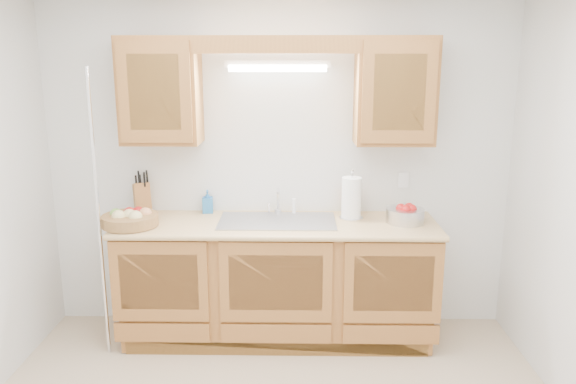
{
  "coord_description": "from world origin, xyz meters",
  "views": [
    {
      "loc": [
        0.14,
        -2.69,
        2.05
      ],
      "look_at": [
        0.08,
        0.85,
        1.2
      ],
      "focal_mm": 35.0,
      "sensor_mm": 36.0,
      "label": 1
    }
  ],
  "objects_px": {
    "fruit_basket": "(130,218)",
    "knife_block": "(142,198)",
    "paper_towel": "(351,198)",
    "apple_bowl": "(405,214)"
  },
  "relations": [
    {
      "from": "fruit_basket",
      "to": "apple_bowl",
      "type": "height_order",
      "value": "apple_bowl"
    },
    {
      "from": "knife_block",
      "to": "paper_towel",
      "type": "relative_size",
      "value": 0.93
    },
    {
      "from": "fruit_basket",
      "to": "paper_towel",
      "type": "distance_m",
      "value": 1.59
    },
    {
      "from": "fruit_basket",
      "to": "knife_block",
      "type": "relative_size",
      "value": 1.51
    },
    {
      "from": "fruit_basket",
      "to": "apple_bowl",
      "type": "xyz_separation_m",
      "value": [
        1.95,
        0.11,
        0.01
      ]
    },
    {
      "from": "knife_block",
      "to": "paper_towel",
      "type": "distance_m",
      "value": 1.57
    },
    {
      "from": "knife_block",
      "to": "apple_bowl",
      "type": "distance_m",
      "value": 1.96
    },
    {
      "from": "paper_towel",
      "to": "apple_bowl",
      "type": "bearing_deg",
      "value": -15.03
    },
    {
      "from": "paper_towel",
      "to": "knife_block",
      "type": "bearing_deg",
      "value": 175.95
    },
    {
      "from": "fruit_basket",
      "to": "knife_block",
      "type": "height_order",
      "value": "knife_block"
    }
  ]
}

